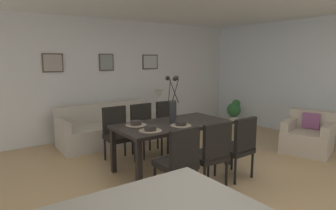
% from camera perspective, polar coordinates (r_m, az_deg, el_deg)
% --- Properties ---
extents(ground_plane, '(9.00, 9.00, 0.00)m').
position_cam_1_polar(ground_plane, '(4.21, 5.88, -15.24)').
color(ground_plane, tan).
extents(back_wall_panel, '(9.00, 0.10, 2.60)m').
position_cam_1_polar(back_wall_panel, '(6.65, -12.69, 5.24)').
color(back_wall_panel, silver).
rests_on(back_wall_panel, ground).
extents(side_window_wall, '(0.10, 6.30, 2.60)m').
position_cam_1_polar(side_window_wall, '(7.01, 26.98, 4.66)').
color(side_window_wall, white).
rests_on(side_window_wall, ground).
extents(dining_table, '(1.80, 0.91, 0.74)m').
position_cam_1_polar(dining_table, '(4.53, 0.97, -4.55)').
color(dining_table, black).
rests_on(dining_table, ground).
extents(dining_chair_near_left, '(0.44, 0.44, 0.92)m').
position_cam_1_polar(dining_chair_near_left, '(3.63, 2.22, -10.63)').
color(dining_chair_near_left, black).
rests_on(dining_chair_near_left, ground).
extents(dining_chair_near_right, '(0.45, 0.45, 0.92)m').
position_cam_1_polar(dining_chair_near_right, '(5.01, -10.00, -5.13)').
color(dining_chair_near_right, black).
rests_on(dining_chair_near_right, ground).
extents(dining_chair_far_left, '(0.46, 0.46, 0.92)m').
position_cam_1_polar(dining_chair_far_left, '(3.94, 8.47, -9.10)').
color(dining_chair_far_left, black).
rests_on(dining_chair_far_left, ground).
extents(dining_chair_far_right, '(0.46, 0.46, 0.92)m').
position_cam_1_polar(dining_chair_far_right, '(5.25, -4.68, -4.34)').
color(dining_chair_far_right, black).
rests_on(dining_chair_far_right, ground).
extents(dining_chair_mid_left, '(0.46, 0.46, 0.92)m').
position_cam_1_polar(dining_chair_mid_left, '(4.31, 13.80, -7.65)').
color(dining_chair_mid_left, black).
rests_on(dining_chair_mid_left, ground).
extents(dining_chair_mid_right, '(0.47, 0.47, 0.92)m').
position_cam_1_polar(dining_chair_mid_right, '(5.54, 0.22, -3.58)').
color(dining_chair_mid_right, black).
rests_on(dining_chair_mid_right, ground).
extents(centerpiece_vase, '(0.21, 0.23, 0.73)m').
position_cam_1_polar(centerpiece_vase, '(4.46, 0.98, -0.04)').
color(centerpiece_vase, '#232326').
rests_on(centerpiece_vase, dining_table).
extents(placemat_near_left, '(0.32, 0.32, 0.01)m').
position_cam_1_polar(placemat_near_left, '(4.05, -3.51, -5.07)').
color(placemat_near_left, '#7F705B').
rests_on(placemat_near_left, dining_table).
extents(bowl_near_left, '(0.17, 0.17, 0.07)m').
position_cam_1_polar(bowl_near_left, '(4.04, -3.51, -4.56)').
color(bowl_near_left, '#2D2826').
rests_on(bowl_near_left, dining_table).
extents(placemat_near_right, '(0.32, 0.32, 0.01)m').
position_cam_1_polar(placemat_near_right, '(4.40, -6.33, -3.95)').
color(placemat_near_right, '#7F705B').
rests_on(placemat_near_right, dining_table).
extents(bowl_near_right, '(0.17, 0.17, 0.07)m').
position_cam_1_polar(bowl_near_right, '(4.39, -6.34, -3.48)').
color(bowl_near_right, '#2D2826').
rests_on(bowl_near_right, dining_table).
extents(placemat_far_left, '(0.32, 0.32, 0.01)m').
position_cam_1_polar(placemat_far_left, '(4.35, 2.58, -4.05)').
color(placemat_far_left, '#7F705B').
rests_on(placemat_far_left, dining_table).
extents(bowl_far_left, '(0.17, 0.17, 0.07)m').
position_cam_1_polar(bowl_far_left, '(4.34, 2.58, -3.57)').
color(bowl_far_left, '#2D2826').
rests_on(bowl_far_left, dining_table).
extents(sofa, '(2.07, 0.84, 0.80)m').
position_cam_1_polar(sofa, '(6.11, -11.29, -4.78)').
color(sofa, '#B2A899').
rests_on(sofa, ground).
extents(side_table, '(0.36, 0.36, 0.52)m').
position_cam_1_polar(side_table, '(6.72, -1.75, -3.46)').
color(side_table, black).
rests_on(side_table, ground).
extents(table_lamp, '(0.22, 0.22, 0.51)m').
position_cam_1_polar(table_lamp, '(6.61, -1.78, 1.89)').
color(table_lamp, beige).
rests_on(table_lamp, side_table).
extents(armchair, '(1.00, 1.00, 0.75)m').
position_cam_1_polar(armchair, '(6.04, 25.97, -5.66)').
color(armchair, '#B7A893').
rests_on(armchair, ground).
extents(framed_picture_left, '(0.40, 0.03, 0.38)m').
position_cam_1_polar(framed_picture_left, '(6.23, -21.86, 7.75)').
color(framed_picture_left, '#473828').
extents(framed_picture_center, '(0.34, 0.03, 0.37)m').
position_cam_1_polar(framed_picture_center, '(6.59, -12.10, 8.26)').
color(framed_picture_center, '#473828').
extents(framed_picture_right, '(0.42, 0.03, 0.35)m').
position_cam_1_polar(framed_picture_right, '(7.11, -3.56, 8.51)').
color(framed_picture_right, '#473828').
extents(potted_plant, '(0.36, 0.36, 0.67)m').
position_cam_1_polar(potted_plant, '(7.75, 12.95, -1.14)').
color(potted_plant, silver).
rests_on(potted_plant, ground).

